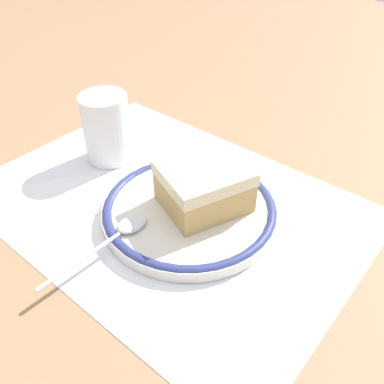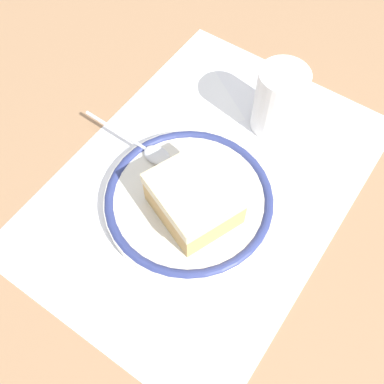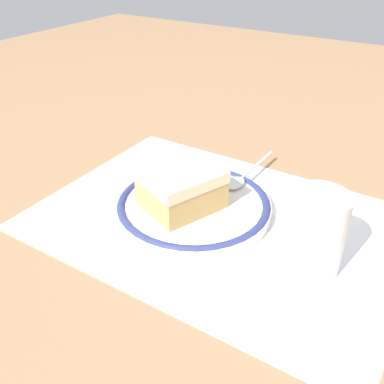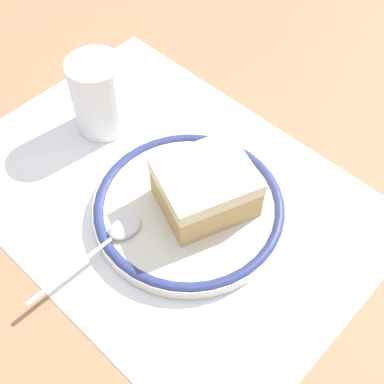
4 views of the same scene
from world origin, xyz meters
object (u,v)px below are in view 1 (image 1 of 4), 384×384
plate (192,208)px  napkin (54,200)px  cake_slice (204,186)px  spoon (122,231)px  cup (107,132)px

plate → napkin: bearing=-148.2°
cake_slice → napkin: size_ratio=0.95×
spoon → cake_slice: bearing=69.1°
plate → cake_slice: (0.01, 0.01, 0.03)m
cake_slice → spoon: size_ratio=0.84×
napkin → cup: bearing=100.1°
plate → cake_slice: 0.04m
spoon → napkin: spoon is taller
cake_slice → cup: size_ratio=1.24×
cake_slice → cup: cup is taller
plate → cup: bearing=173.5°
cup → cake_slice: bearing=-3.1°
napkin → spoon: bearing=2.9°
cake_slice → napkin: cake_slice is taller
plate → cake_slice: bearing=43.7°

